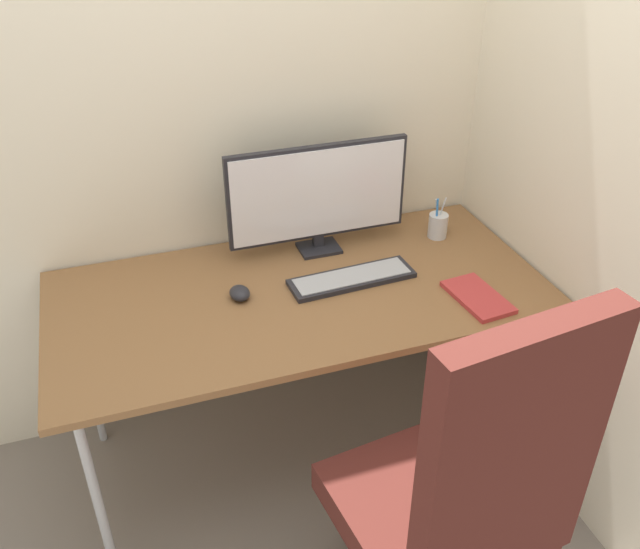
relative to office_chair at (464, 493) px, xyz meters
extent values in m
plane|color=slate|center=(-0.17, 0.82, -0.62)|extent=(8.00, 8.00, 0.00)
cube|color=beige|center=(-0.17, 1.24, 0.78)|extent=(2.76, 0.04, 2.80)
cube|color=beige|center=(0.67, 0.66, 0.78)|extent=(0.04, 1.93, 2.80)
cube|color=brown|center=(-0.17, 0.82, 0.11)|extent=(1.62, 0.78, 0.02)
cylinder|color=#B2B5BA|center=(-0.89, 0.51, -0.26)|extent=(0.03, 0.03, 0.71)
cylinder|color=#B2B5BA|center=(0.56, 0.51, -0.26)|extent=(0.03, 0.03, 0.71)
cylinder|color=#B2B5BA|center=(-0.89, 1.13, -0.26)|extent=(0.03, 0.03, 0.71)
cylinder|color=#B2B5BA|center=(0.56, 1.13, -0.26)|extent=(0.03, 0.03, 0.71)
sphere|color=black|center=(0.19, 0.30, -0.59)|extent=(0.05, 0.05, 0.05)
sphere|color=black|center=(-0.13, 0.36, -0.59)|extent=(0.05, 0.05, 0.05)
cube|color=#4C1E19|center=(-0.01, 0.11, -0.18)|extent=(0.56, 0.54, 0.10)
cube|color=#4C1E19|center=(0.02, -0.13, 0.24)|extent=(0.46, 0.12, 0.73)
cube|color=black|center=(-0.02, 1.05, 0.13)|extent=(0.14, 0.12, 0.01)
cube|color=black|center=(-0.02, 1.06, 0.16)|extent=(0.04, 0.02, 0.05)
cube|color=black|center=(-0.02, 1.07, 0.34)|extent=(0.64, 0.02, 0.34)
cube|color=silver|center=(-0.02, 1.05, 0.34)|extent=(0.62, 0.01, 0.32)
cube|color=black|center=(0.02, 0.82, 0.13)|extent=(0.43, 0.15, 0.02)
cube|color=#9EA0A5|center=(0.02, 0.82, 0.14)|extent=(0.40, 0.12, 0.00)
ellipsoid|color=black|center=(-0.36, 0.84, 0.14)|extent=(0.07, 0.09, 0.04)
cylinder|color=silver|center=(0.43, 1.00, 0.17)|extent=(0.07, 0.07, 0.09)
cylinder|color=silver|center=(0.42, 1.00, 0.22)|extent=(0.03, 0.01, 0.11)
cylinder|color=silver|center=(0.43, 1.00, 0.22)|extent=(0.03, 0.01, 0.11)
torus|color=red|center=(0.43, 1.00, 0.18)|extent=(0.03, 0.03, 0.01)
cylinder|color=#337FD8|center=(0.41, 1.00, 0.22)|extent=(0.02, 0.02, 0.14)
cube|color=#B23333|center=(0.36, 0.59, 0.13)|extent=(0.16, 0.25, 0.02)
camera|label=1|loc=(-0.70, -0.95, 1.35)|focal=38.04mm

